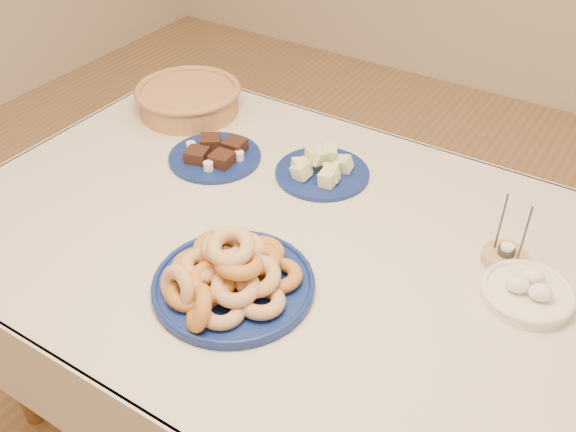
% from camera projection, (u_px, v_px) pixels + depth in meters
% --- Properties ---
extents(ground, '(5.00, 5.00, 0.00)m').
position_uv_depth(ground, '(297.00, 428.00, 1.95)').
color(ground, '#977047').
rests_on(ground, ground).
extents(dining_table, '(1.71, 1.11, 0.75)m').
position_uv_depth(dining_table, '(299.00, 272.00, 1.56)').
color(dining_table, brown).
rests_on(dining_table, ground).
extents(donut_platter, '(0.46, 0.46, 0.16)m').
position_uv_depth(donut_platter, '(230.00, 276.00, 1.34)').
color(donut_platter, navy).
rests_on(donut_platter, dining_table).
extents(melon_plate, '(0.26, 0.26, 0.09)m').
position_uv_depth(melon_plate, '(321.00, 170.00, 1.69)').
color(melon_plate, navy).
rests_on(melon_plate, dining_table).
extents(brownie_plate, '(0.34, 0.34, 0.04)m').
position_uv_depth(brownie_plate, '(215.00, 155.00, 1.76)').
color(brownie_plate, navy).
rests_on(brownie_plate, dining_table).
extents(wicker_basket, '(0.43, 0.43, 0.09)m').
position_uv_depth(wicker_basket, '(189.00, 98.00, 1.95)').
color(wicker_basket, '#97663C').
rests_on(wicker_basket, dining_table).
extents(candle_holder, '(0.13, 0.13, 0.17)m').
position_uv_depth(candle_holder, '(505.00, 256.00, 1.42)').
color(candle_holder, tan).
rests_on(candle_holder, dining_table).
extents(egg_bowl, '(0.23, 0.23, 0.06)m').
position_uv_depth(egg_bowl, '(528.00, 292.00, 1.33)').
color(egg_bowl, white).
rests_on(egg_bowl, dining_table).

